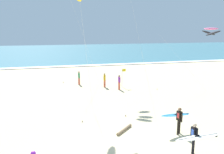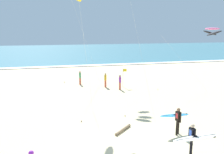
% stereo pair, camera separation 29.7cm
% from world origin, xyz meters
% --- Properties ---
extents(ground_plane, '(160.00, 160.00, 0.00)m').
position_xyz_m(ground_plane, '(0.00, 0.00, 0.00)').
color(ground_plane, beige).
extents(ocean_water, '(160.00, 60.00, 0.08)m').
position_xyz_m(ocean_water, '(0.00, 59.77, 0.04)').
color(ocean_water, teal).
rests_on(ocean_water, ground).
extents(shoreline_foam, '(160.00, 1.72, 0.01)m').
position_xyz_m(shoreline_foam, '(0.00, 30.07, 0.09)').
color(shoreline_foam, white).
rests_on(shoreline_foam, ocean_water).
extents(surfer_lead, '(2.20, 1.00, 1.71)m').
position_xyz_m(surfer_lead, '(2.72, 0.96, 1.04)').
color(surfer_lead, black).
rests_on(surfer_lead, ground).
extents(surfer_trailing, '(2.58, 0.92, 1.71)m').
position_xyz_m(surfer_trailing, '(2.19, -1.74, 1.05)').
color(surfer_trailing, black).
rests_on(surfer_trailing, ground).
extents(kite_arc_rose_distant, '(5.77, 3.83, 6.54)m').
position_xyz_m(kite_arc_rose_distant, '(10.78, 9.05, 6.15)').
color(kite_arc_rose_distant, black).
rests_on(kite_arc_rose_distant, ground).
extents(bystander_yellow_top, '(0.30, 0.46, 1.59)m').
position_xyz_m(bystander_yellow_top, '(1.08, 13.76, 0.81)').
color(bystander_yellow_top, '#D8593F').
rests_on(bystander_yellow_top, ground).
extents(bystander_purple_top, '(0.22, 0.50, 1.59)m').
position_xyz_m(bystander_purple_top, '(2.35, 12.30, 0.81)').
color(bystander_purple_top, '#D8593F').
rests_on(bystander_purple_top, ground).
extents(bystander_green_top, '(0.22, 0.50, 1.59)m').
position_xyz_m(bystander_green_top, '(-1.52, 15.75, 0.81)').
color(bystander_green_top, '#D8593F').
rests_on(bystander_green_top, ground).
extents(lifeguard_flag, '(0.45, 0.05, 2.10)m').
position_xyz_m(lifeguard_flag, '(3.07, 13.39, 1.27)').
color(lifeguard_flag, silver).
rests_on(lifeguard_flag, ground).
extents(beach_ball, '(0.28, 0.28, 0.28)m').
position_xyz_m(beach_ball, '(-5.80, 0.37, 0.14)').
color(beach_ball, purple).
rests_on(beach_ball, ground).
extents(driftwood_log, '(1.37, 1.31, 0.18)m').
position_xyz_m(driftwood_log, '(-0.36, 2.09, 0.09)').
color(driftwood_log, '#846B4C').
rests_on(driftwood_log, ground).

